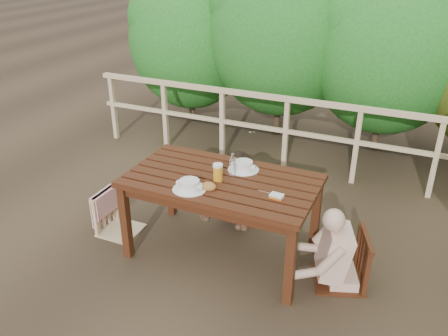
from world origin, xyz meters
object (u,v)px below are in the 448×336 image
at_px(diner_right, 349,224).
at_px(soup_far, 243,166).
at_px(table, 222,217).
at_px(beer_glass, 218,173).
at_px(bread_roll, 209,186).
at_px(woman, 245,163).
at_px(soup_near, 189,185).
at_px(chair_far, 244,180).
at_px(chair_right, 344,238).
at_px(chair_left, 117,197).
at_px(bottle, 233,166).
at_px(butter_tub, 277,197).

relative_size(diner_right, soup_far, 4.12).
distance_m(table, beer_glass, 0.49).
distance_m(diner_right, bread_roll, 1.24).
relative_size(soup_far, bread_roll, 2.23).
bearing_deg(diner_right, woman, 40.84).
bearing_deg(woman, soup_near, 84.71).
relative_size(chair_far, soup_near, 2.94).
relative_size(bread_roll, beer_glass, 0.76).
height_order(table, chair_right, chair_right).
height_order(chair_left, bread_roll, bread_roll).
bearing_deg(beer_glass, bread_roll, -90.55).
xyz_separation_m(soup_near, bottle, (0.25, 0.37, 0.07)).
distance_m(chair_left, diner_right, 2.30).
relative_size(soup_near, soup_far, 1.01).
distance_m(chair_right, bread_roll, 1.25).
xyz_separation_m(chair_left, chair_right, (2.26, 0.15, 0.05)).
bearing_deg(butter_tub, soup_near, -162.57).
height_order(table, butter_tub, butter_tub).
relative_size(soup_far, bottle, 1.19).
relative_size(chair_left, woman, 0.65).
relative_size(chair_left, chair_far, 0.93).
distance_m(chair_right, diner_right, 0.15).
bearing_deg(beer_glass, butter_tub, -8.91).
xyz_separation_m(diner_right, butter_tub, (-0.60, -0.18, 0.22)).
distance_m(chair_left, bottle, 1.32).
bearing_deg(bread_roll, chair_far, 93.01).
relative_size(chair_left, bread_roll, 6.17).
bearing_deg(chair_left, butter_tub, -91.54).
distance_m(soup_near, butter_tub, 0.76).
xyz_separation_m(chair_left, bread_roll, (1.10, -0.12, 0.43)).
bearing_deg(bread_roll, soup_near, -155.00).
distance_m(bread_roll, beer_glass, 0.19).
relative_size(chair_far, bottle, 3.55).
height_order(chair_far, bottle, bottle).
relative_size(chair_right, bread_roll, 6.91).
xyz_separation_m(diner_right, soup_near, (-1.34, -0.34, 0.24)).
xyz_separation_m(chair_right, beer_glass, (-1.15, -0.09, 0.43)).
bearing_deg(bread_roll, soup_far, 74.63).
relative_size(woman, bread_roll, 9.49).
bearing_deg(butter_tub, table, 171.57).
bearing_deg(diner_right, chair_left, 74.00).
bearing_deg(woman, soup_far, 110.57).
height_order(chair_left, soup_far, soup_far).
bearing_deg(chair_far, beer_glass, -85.69).
xyz_separation_m(chair_right, diner_right, (0.03, 0.00, 0.15)).
xyz_separation_m(diner_right, beer_glass, (-1.18, -0.09, 0.28)).
height_order(table, bottle, bottle).
bearing_deg(table, bread_roll, -94.82).
bearing_deg(beer_glass, chair_far, 93.85).
relative_size(chair_far, bread_roll, 6.65).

